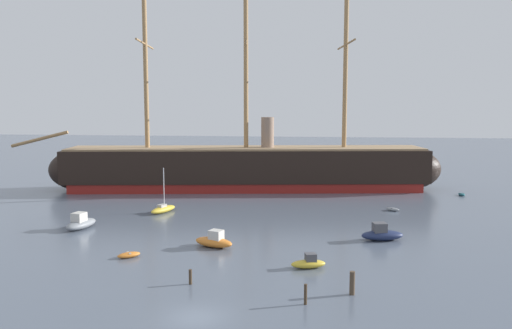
# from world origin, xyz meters

# --- Properties ---
(ground_plane) EXTENTS (400.00, 400.00, 0.00)m
(ground_plane) POSITION_xyz_m (0.00, 0.00, 0.00)
(ground_plane) COLOR slate
(tall_ship) EXTENTS (73.96, 19.51, 35.68)m
(tall_ship) POSITION_xyz_m (-4.17, 54.64, 3.89)
(tall_ship) COLOR maroon
(tall_ship) RESTS_ON ground
(dinghy_foreground_left) EXTENTS (2.39, 2.20, 0.54)m
(dinghy_foreground_left) POSITION_xyz_m (-9.83, 13.19, 0.27)
(dinghy_foreground_left) COLOR orange
(dinghy_foreground_left) RESTS_ON ground
(motorboat_foreground_right) EXTENTS (3.43, 2.13, 1.34)m
(motorboat_foreground_right) POSITION_xyz_m (7.60, 12.11, 0.47)
(motorboat_foreground_right) COLOR gold
(motorboat_foreground_right) RESTS_ON ground
(motorboat_near_centre) EXTENTS (4.69, 3.23, 1.82)m
(motorboat_near_centre) POSITION_xyz_m (-2.35, 17.92, 0.64)
(motorboat_near_centre) COLOR orange
(motorboat_near_centre) RESTS_ON ground
(motorboat_mid_left) EXTENTS (3.02, 5.14, 2.02)m
(motorboat_mid_left) POSITION_xyz_m (-19.76, 23.79, 0.71)
(motorboat_mid_left) COLOR gray
(motorboat_mid_left) RESTS_ON ground
(motorboat_mid_right) EXTENTS (4.94, 2.86, 1.95)m
(motorboat_mid_right) POSITION_xyz_m (15.34, 22.83, 0.68)
(motorboat_mid_right) COLOR #1E284C
(motorboat_mid_right) RESTS_ON ground
(sailboat_alongside_bow) EXTENTS (3.13, 4.92, 6.17)m
(sailboat_alongside_bow) POSITION_xyz_m (-12.76, 33.99, 0.52)
(sailboat_alongside_bow) COLOR gold
(sailboat_alongside_bow) RESTS_ON ground
(dinghy_alongside_stern) EXTENTS (2.08, 1.82, 0.46)m
(dinghy_alongside_stern) POSITION_xyz_m (18.68, 39.00, 0.23)
(dinghy_alongside_stern) COLOR gray
(dinghy_alongside_stern) RESTS_ON ground
(motorboat_far_left) EXTENTS (4.55, 2.41, 1.82)m
(motorboat_far_left) POSITION_xyz_m (-29.73, 57.47, 0.64)
(motorboat_far_left) COLOR #1E284C
(motorboat_far_left) RESTS_ON ground
(dinghy_far_right) EXTENTS (1.10, 1.96, 0.44)m
(dinghy_far_right) POSITION_xyz_m (31.45, 52.74, 0.22)
(dinghy_far_right) COLOR #236670
(dinghy_far_right) RESTS_ON ground
(dinghy_distant_centre) EXTENTS (2.53, 2.85, 0.63)m
(dinghy_distant_centre) POSITION_xyz_m (0.22, 64.03, 0.32)
(dinghy_distant_centre) COLOR orange
(dinghy_distant_centre) RESTS_ON ground
(mooring_piling_nearest) EXTENTS (0.27, 0.27, 1.25)m
(mooring_piling_nearest) POSITION_xyz_m (-2.04, 6.59, 0.62)
(mooring_piling_nearest) COLOR #423323
(mooring_piling_nearest) RESTS_ON ground
(mooring_piling_left_pair) EXTENTS (0.42, 0.42, 1.87)m
(mooring_piling_left_pair) POSITION_xyz_m (11.13, 5.81, 0.93)
(mooring_piling_left_pair) COLOR #4C3D2D
(mooring_piling_left_pair) RESTS_ON ground
(mooring_piling_right_pair) EXTENTS (0.24, 0.24, 1.57)m
(mooring_piling_right_pair) POSITION_xyz_m (7.56, 3.35, 0.78)
(mooring_piling_right_pair) COLOR #423323
(mooring_piling_right_pair) RESTS_ON ground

